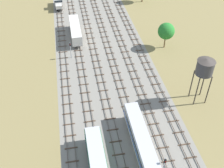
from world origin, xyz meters
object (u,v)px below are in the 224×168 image
at_px(signal_post_nearest, 164,165).
at_px(passenger_coach_centre_near, 145,152).
at_px(water_tower, 205,67).
at_px(signal_post_near, 70,48).
at_px(shunter_loco_far_left_midfar, 58,2).
at_px(freight_boxcar_left_mid, 75,30).

bearing_deg(signal_post_nearest, passenger_coach_centre_near, 120.88).
bearing_deg(water_tower, passenger_coach_centre_near, -139.45).
relative_size(passenger_coach_centre_near, signal_post_near, 4.70).
relative_size(passenger_coach_centre_near, signal_post_nearest, 4.25).
height_order(passenger_coach_centre_near, shunter_loco_far_left_midfar, passenger_coach_centre_near).
xyz_separation_m(shunter_loco_far_left_midfar, water_tower, (28.50, -53.78, 6.89)).
bearing_deg(shunter_loco_far_left_midfar, passenger_coach_centre_near, -79.36).
relative_size(passenger_coach_centre_near, shunter_loco_far_left_midfar, 2.60).
relative_size(freight_boxcar_left_mid, shunter_loco_far_left_midfar, 1.65).
bearing_deg(shunter_loco_far_left_midfar, water_tower, -62.08).
bearing_deg(signal_post_nearest, freight_boxcar_left_mid, 102.09).
bearing_deg(signal_post_near, signal_post_nearest, -71.84).
height_order(freight_boxcar_left_mid, signal_post_near, signal_post_near).
distance_m(passenger_coach_centre_near, shunter_loco_far_left_midfar, 68.52).
bearing_deg(water_tower, signal_post_near, 140.88).
xyz_separation_m(freight_boxcar_left_mid, water_tower, (24.27, -32.07, 6.45)).
distance_m(signal_post_nearest, signal_post_near, 40.57).
bearing_deg(shunter_loco_far_left_midfar, signal_post_nearest, -78.24).
height_order(signal_post_nearest, signal_post_near, signal_post_nearest).
relative_size(water_tower, signal_post_near, 2.33).
bearing_deg(freight_boxcar_left_mid, signal_post_near, -101.27).
bearing_deg(freight_boxcar_left_mid, signal_post_nearest, -77.91).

